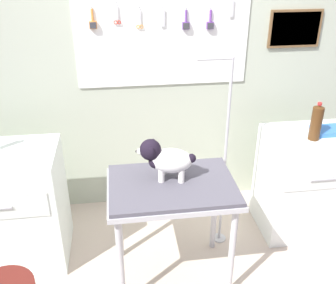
# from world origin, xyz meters

# --- Properties ---
(rear_wall_panel) EXTENTS (4.00, 0.11, 2.30)m
(rear_wall_panel) POSITION_xyz_m (0.01, 1.28, 1.16)
(rear_wall_panel) COLOR #AEB7A2
(rear_wall_panel) RESTS_ON ground
(grooming_table) EXTENTS (0.86, 0.60, 0.80)m
(grooming_table) POSITION_xyz_m (-0.03, 0.27, 0.71)
(grooming_table) COLOR #B7B7BC
(grooming_table) RESTS_ON ground
(grooming_arm) EXTENTS (0.29, 0.11, 1.54)m
(grooming_arm) POSITION_xyz_m (0.41, 0.59, 0.72)
(grooming_arm) COLOR #B7B7BC
(grooming_arm) RESTS_ON ground
(dog) EXTENTS (0.39, 0.23, 0.28)m
(dog) POSITION_xyz_m (-0.06, 0.34, 0.95)
(dog) COLOR white
(dog) RESTS_ON grooming_table
(counter_left) EXTENTS (0.80, 0.58, 0.91)m
(counter_left) POSITION_xyz_m (-1.20, 0.63, 0.46)
(counter_left) COLOR white
(counter_left) RESTS_ON ground
(cabinet_right) EXTENTS (0.68, 0.54, 0.88)m
(cabinet_right) POSITION_xyz_m (1.14, 0.68, 0.44)
(cabinet_right) COLOR white
(cabinet_right) RESTS_ON ground
(soda_bottle) EXTENTS (0.08, 0.08, 0.30)m
(soda_bottle) POSITION_xyz_m (1.11, 0.60, 1.02)
(soda_bottle) COLOR #492B13
(soda_bottle) RESTS_ON cabinet_right
(supply_tray) EXTENTS (0.24, 0.18, 0.04)m
(supply_tray) POSITION_xyz_m (1.28, 0.69, 0.90)
(supply_tray) COLOR #3674D1
(supply_tray) RESTS_ON cabinet_right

